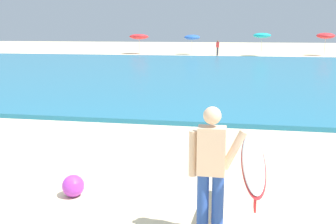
{
  "coord_description": "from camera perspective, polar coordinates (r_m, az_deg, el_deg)",
  "views": [
    {
      "loc": [
        2.88,
        -5.27,
        2.62
      ],
      "look_at": [
        1.59,
        1.75,
        1.1
      ],
      "focal_mm": 41.12,
      "sensor_mm": 36.0,
      "label": 1
    }
  ],
  "objects": [
    {
      "name": "beach_umbrella_0",
      "position": [
        43.95,
        -4.33,
        11.08
      ],
      "size": [
        2.15,
        2.18,
        2.24
      ],
      "color": "beige",
      "rests_on": "ground"
    },
    {
      "name": "beach_umbrella_2",
      "position": [
        40.73,
        13.77,
        10.96
      ],
      "size": [
        1.79,
        1.8,
        2.34
      ],
      "color": "beige",
      "rests_on": "ground"
    },
    {
      "name": "beach_umbrella_3",
      "position": [
        43.73,
        22.33,
        10.41
      ],
      "size": [
        1.83,
        1.87,
        2.39
      ],
      "color": "beige",
      "rests_on": "ground"
    },
    {
      "name": "beach_umbrella_1",
      "position": [
        42.58,
        3.58,
        10.98
      ],
      "size": [
        1.71,
        1.72,
        2.15
      ],
      "color": "beige",
      "rests_on": "ground"
    },
    {
      "name": "beach_ball",
      "position": [
        6.46,
        -13.88,
        -10.58
      ],
      "size": [
        0.36,
        0.36,
        0.36
      ],
      "primitive_type": "sphere",
      "color": "purple",
      "rests_on": "ground"
    },
    {
      "name": "ground_plane",
      "position": [
        6.56,
        -17.06,
        -12.1
      ],
      "size": [
        160.0,
        160.0,
        0.0
      ],
      "primitive_type": "plane",
      "color": "beige"
    },
    {
      "name": "sea",
      "position": [
        24.59,
        3.65,
        6.08
      ],
      "size": [
        120.0,
        28.0,
        0.14
      ],
      "primitive_type": "cube",
      "color": "teal",
      "rests_on": "ground"
    },
    {
      "name": "surfer_with_board",
      "position": [
        4.79,
        9.19,
        -7.57
      ],
      "size": [
        0.92,
        2.67,
        1.73
      ],
      "color": "#284CA3",
      "rests_on": "ground"
    },
    {
      "name": "beachgoer_near_row_left",
      "position": [
        41.12,
        7.36,
        9.48
      ],
      "size": [
        0.32,
        0.2,
        1.58
      ],
      "color": "#383842",
      "rests_on": "ground"
    }
  ]
}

